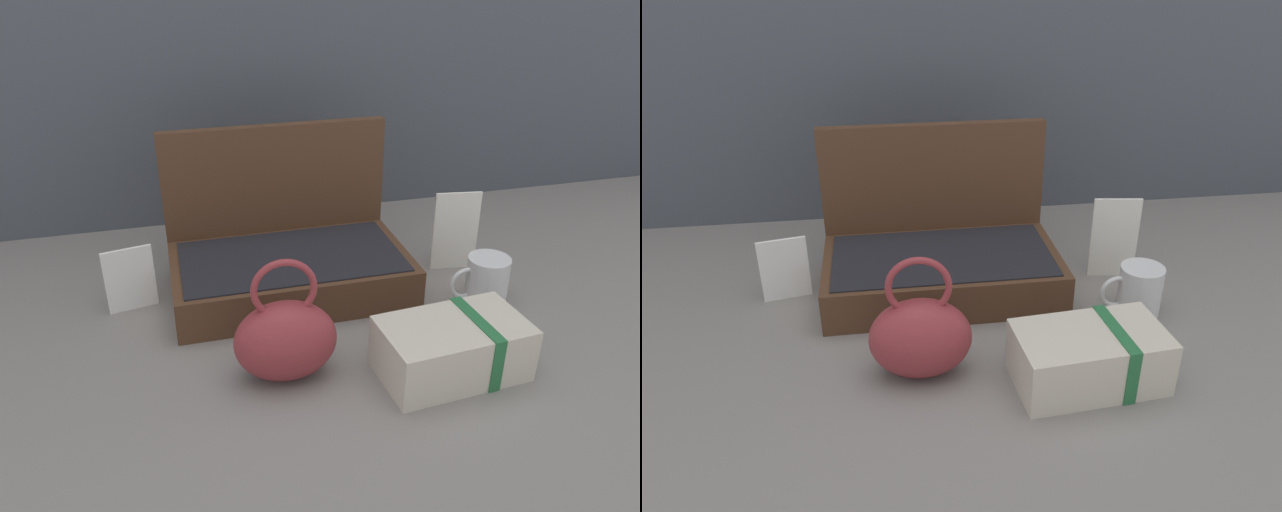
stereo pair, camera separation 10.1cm
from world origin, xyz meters
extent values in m
plane|color=slate|center=(0.00, 0.00, 0.00)|extent=(6.00, 6.00, 0.00)
cube|color=#4C301E|center=(-0.03, 0.15, 0.04)|extent=(0.46, 0.25, 0.08)
cube|color=black|center=(-0.03, 0.15, 0.08)|extent=(0.43, 0.23, 0.00)
cube|color=#4C301E|center=(-0.03, 0.29, 0.15)|extent=(0.46, 0.02, 0.31)
ellipsoid|color=maroon|center=(-0.09, -0.11, 0.07)|extent=(0.17, 0.11, 0.14)
torus|color=maroon|center=(-0.09, -0.11, 0.16)|extent=(0.10, 0.02, 0.10)
cube|color=beige|center=(0.17, -0.17, 0.05)|extent=(0.24, 0.15, 0.09)
cube|color=#236638|center=(0.21, -0.16, 0.05)|extent=(0.03, 0.14, 0.10)
cylinder|color=silver|center=(0.33, 0.02, 0.05)|extent=(0.08, 0.08, 0.10)
torus|color=silver|center=(0.28, 0.02, 0.05)|extent=(0.07, 0.01, 0.07)
cube|color=white|center=(-0.34, 0.17, 0.06)|extent=(0.09, 0.02, 0.13)
cube|color=white|center=(0.33, 0.16, 0.09)|extent=(0.10, 0.02, 0.17)
camera|label=1|loc=(-0.24, -0.89, 0.63)|focal=34.19mm
camera|label=2|loc=(-0.15, -0.91, 0.63)|focal=34.19mm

